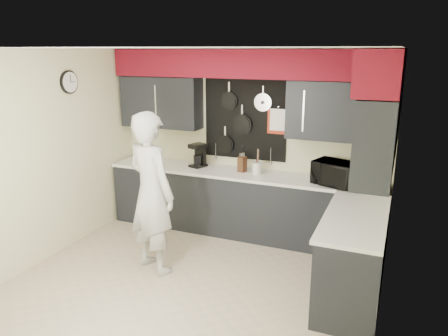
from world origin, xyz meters
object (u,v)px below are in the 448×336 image
at_px(microwave, 336,173).
at_px(coffee_maker, 199,154).
at_px(knife_block, 242,164).
at_px(utensil_crock, 257,168).
at_px(person, 151,193).

height_order(microwave, coffee_maker, coffee_maker).
relative_size(knife_block, coffee_maker, 0.64).
distance_m(utensil_crock, person, 1.63).
xyz_separation_m(microwave, utensil_crock, (-1.08, 0.10, -0.07)).
relative_size(utensil_crock, coffee_maker, 0.47).
bearing_deg(person, knife_block, -91.36).
xyz_separation_m(microwave, person, (-1.91, -1.31, -0.11)).
xyz_separation_m(microwave, knife_block, (-1.31, 0.11, -0.04)).
xyz_separation_m(knife_block, person, (-0.60, -1.42, -0.07)).
distance_m(knife_block, person, 1.55).
relative_size(coffee_maker, person, 0.18).
bearing_deg(utensil_crock, coffee_maker, 176.34).
bearing_deg(person, utensil_crock, -98.85).
xyz_separation_m(microwave, coffee_maker, (-2.00, 0.15, 0.03)).
bearing_deg(microwave, knife_block, -166.92).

